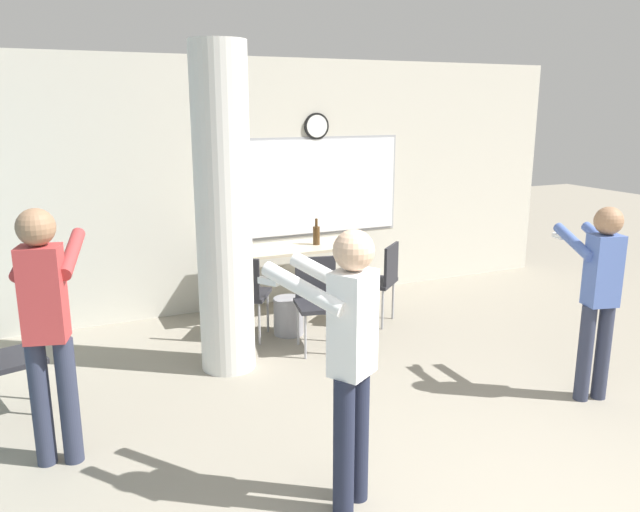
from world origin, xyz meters
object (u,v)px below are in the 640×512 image
(folding_table, at_px, (292,251))
(chair_table_right, at_px, (379,277))
(chair_table_left, at_px, (243,291))
(person_playing_front, at_px, (348,349))
(chair_table_front, at_px, (318,297))
(person_playing_side, at_px, (599,288))
(person_watching_back, at_px, (47,318))
(bottle_on_table, at_px, (316,235))

(folding_table, height_order, chair_table_right, chair_table_right)
(chair_table_left, xyz_separation_m, person_playing_front, (-0.27, -2.78, 0.46))
(folding_table, height_order, person_playing_front, person_playing_front)
(person_playing_front, bearing_deg, folding_table, 73.00)
(chair_table_front, bearing_deg, person_playing_side, -50.76)
(person_watching_back, bearing_deg, chair_table_left, 41.53)
(chair_table_front, xyz_separation_m, chair_table_left, (-0.59, 0.49, 0.00))
(chair_table_front, relative_size, person_playing_side, 0.56)
(folding_table, relative_size, chair_table_right, 1.98)
(chair_table_right, relative_size, chair_table_left, 1.00)
(chair_table_left, distance_m, person_playing_side, 3.20)
(person_playing_side, bearing_deg, bottle_on_table, 110.60)
(person_playing_front, bearing_deg, person_watching_back, 141.32)
(chair_table_front, bearing_deg, person_watching_back, -155.36)
(folding_table, xyz_separation_m, person_playing_side, (1.37, -2.92, 0.20))
(person_playing_side, bearing_deg, person_playing_front, -170.05)
(bottle_on_table, height_order, chair_table_right, bottle_on_table)
(chair_table_right, xyz_separation_m, chair_table_left, (-1.47, 0.12, 0.00))
(person_playing_front, height_order, person_playing_side, person_playing_front)
(folding_table, relative_size, person_playing_side, 1.11)
(bottle_on_table, relative_size, chair_table_front, 0.34)
(chair_table_left, bearing_deg, person_watching_back, -138.47)
(folding_table, xyz_separation_m, chair_table_left, (-0.75, -0.56, -0.20))
(chair_table_left, height_order, person_playing_side, person_playing_side)
(folding_table, height_order, person_playing_side, person_playing_side)
(chair_table_front, xyz_separation_m, person_playing_front, (-0.86, -2.29, 0.46))
(chair_table_right, xyz_separation_m, person_playing_side, (0.65, -2.24, 0.40))
(chair_table_left, bearing_deg, person_playing_front, -95.62)
(chair_table_right, xyz_separation_m, person_watching_back, (-3.24, -1.46, 0.49))
(bottle_on_table, distance_m, chair_table_front, 1.18)
(folding_table, relative_size, bottle_on_table, 5.86)
(person_watching_back, bearing_deg, person_playing_front, -38.68)
(folding_table, bearing_deg, bottle_on_table, -4.04)
(folding_table, height_order, chair_table_front, chair_table_front)
(person_playing_side, bearing_deg, person_watching_back, 168.61)
(bottle_on_table, relative_size, person_playing_front, 0.18)
(person_watching_back, relative_size, person_playing_front, 1.02)
(chair_table_left, xyz_separation_m, person_playing_side, (2.12, -2.36, 0.40))
(person_watching_back, height_order, person_playing_side, person_watching_back)
(bottle_on_table, bearing_deg, person_playing_side, -69.40)
(folding_table, distance_m, chair_table_right, 1.01)
(chair_table_right, distance_m, person_playing_front, 3.21)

